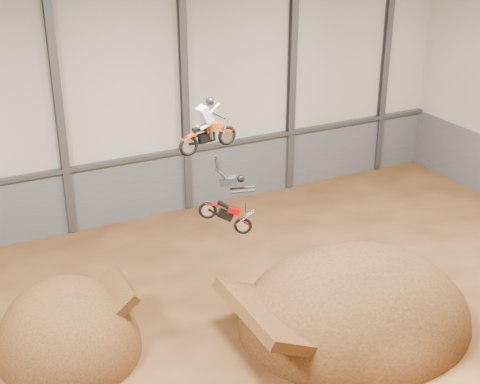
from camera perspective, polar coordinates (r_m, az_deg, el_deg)
name	(u,v)px	position (r m, az deg, el deg)	size (l,w,h in m)	color
floor	(260,376)	(25.79, 1.70, -15.39)	(40.00, 40.00, 0.00)	#482813
back_wall	(123,95)	(35.16, -9.98, 8.12)	(40.00, 0.10, 14.00)	beige
lower_band_back	(130,190)	(36.80, -9.36, 0.19)	(39.80, 0.18, 3.50)	#54575C
steel_rail	(129,160)	(36.00, -9.48, 2.73)	(39.80, 0.35, 0.20)	#47494F
steel_column_2	(58,105)	(34.20, -15.24, 7.20)	(0.40, 0.36, 13.90)	#47494F
steel_column_3	(184,89)	(36.04, -4.78, 8.78)	(0.40, 0.36, 13.90)	#47494F
steel_column_4	(292,75)	(38.94, 4.46, 9.93)	(0.40, 0.36, 13.90)	#47494F
steel_column_5	(385,63)	(42.70, 12.29, 10.70)	(0.40, 0.36, 13.90)	#47494F
takeoff_ramp	(70,348)	(27.92, -14.32, -12.77)	(5.58, 6.44, 5.58)	#3A200E
landing_ramp	(354,320)	(29.01, 9.69, -10.75)	(10.05, 8.89, 5.80)	#3A200E
fmx_rider_a	(208,122)	(23.92, -2.73, 5.98)	(2.34, 0.89, 2.12)	#CE3000
fmx_rider_b	(221,196)	(25.75, -1.61, -0.34)	(2.96, 0.84, 2.53)	#A90007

